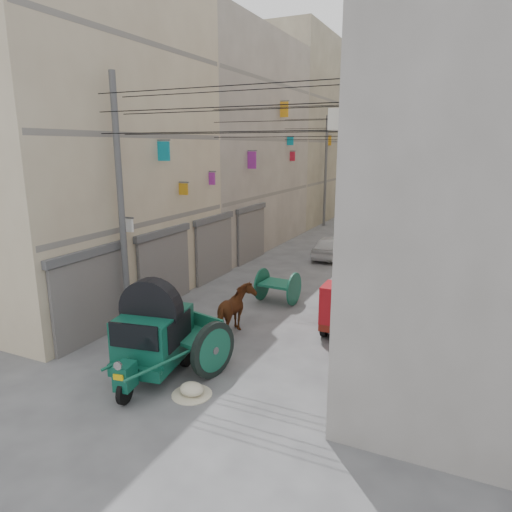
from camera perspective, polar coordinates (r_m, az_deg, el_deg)
The scene contains 18 objects.
ground at distance 9.87m, azimuth -22.64°, elevation -23.92°, with size 140.00×140.00×0.00m, color #49494B.
building_row_left at distance 41.63m, azimuth 5.32°, elevation 14.35°, with size 8.00×62.00×14.00m.
building_row_right at distance 39.19m, azimuth 28.49°, elevation 12.88°, with size 8.00×62.00×14.00m.
end_cap_building at distance 71.28m, azimuth 20.66°, elevation 13.25°, with size 22.00×10.00×13.00m, color tan.
shutters_left at distance 18.91m, azimuth -7.99°, elevation 0.13°, with size 0.18×14.40×2.88m.
signboards at distance 27.48m, azimuth 12.08°, elevation 8.23°, with size 8.22×40.52×5.67m.
ac_units at distance 13.03m, azimuth 14.60°, elevation 20.17°, with size 0.70×6.55×3.35m.
utility_poles at distance 22.94m, azimuth 9.46°, elevation 8.77°, with size 7.40×22.20×8.00m.
overhead_cables at distance 20.39m, azimuth 7.70°, elevation 16.04°, with size 7.40×22.52×1.12m.
auto_rickshaw at distance 12.18m, azimuth -12.83°, elevation -9.36°, with size 1.94×2.91×1.99m.
tonga_cart at distance 12.46m, azimuth -7.76°, elevation -10.59°, with size 1.94×3.47×1.48m.
mini_truck at distance 14.97m, azimuth 11.58°, elevation -6.29°, with size 1.44×3.11×1.74m.
second_cart at distance 17.44m, azimuth 2.74°, elevation -3.70°, with size 1.50×1.34×1.26m.
feed_sack at distance 11.54m, azimuth -8.04°, elevation -16.14°, with size 0.61×0.49×0.30m, color beige.
horse at distance 14.49m, azimuth -2.58°, elevation -6.93°, with size 0.83×1.83×1.55m, color brown.
distant_car_white at distance 24.77m, azimuth 9.32°, elevation 1.17°, with size 1.43×3.55×1.21m, color silver.
distant_car_grey at distance 39.88m, azimuth 18.41°, elevation 5.21°, with size 1.12×3.21×1.06m, color #535856.
distant_car_green at distance 42.02m, azimuth 15.79°, elevation 5.92°, with size 1.74×4.29×1.24m, color #226542.
Camera 1 is at (6.18, -5.01, 5.84)m, focal length 32.00 mm.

